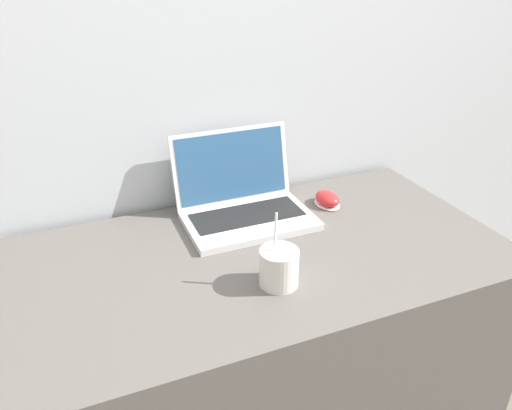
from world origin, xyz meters
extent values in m
cube|color=silver|center=(0.00, 0.73, 1.25)|extent=(7.00, 0.04, 2.50)
cube|color=#5B5651|center=(0.00, 0.34, 0.38)|extent=(1.30, 0.69, 0.77)
cube|color=silver|center=(0.02, 0.50, 0.78)|extent=(0.37, 0.23, 0.02)
cube|color=black|center=(0.02, 0.52, 0.79)|extent=(0.32, 0.13, 0.00)
cube|color=silver|center=(0.02, 0.64, 0.90)|extent=(0.37, 0.06, 0.22)
cube|color=#2D567F|center=(0.02, 0.64, 0.90)|extent=(0.34, 0.05, 0.20)
cylinder|color=silver|center=(-0.02, 0.20, 0.81)|extent=(0.09, 0.09, 0.09)
cylinder|color=black|center=(-0.02, 0.20, 0.86)|extent=(0.08, 0.08, 0.01)
cylinder|color=white|center=(-0.03, 0.21, 0.87)|extent=(0.02, 0.03, 0.15)
ellipsoid|color=white|center=(0.29, 0.52, 0.77)|extent=(0.07, 0.10, 0.01)
ellipsoid|color=red|center=(0.29, 0.52, 0.79)|extent=(0.07, 0.09, 0.04)
camera|label=1|loc=(-0.45, -0.68, 1.48)|focal=35.00mm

